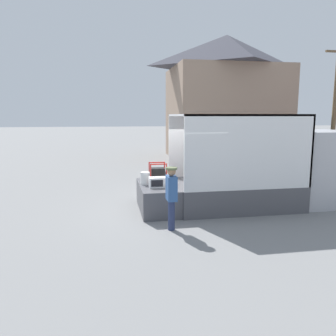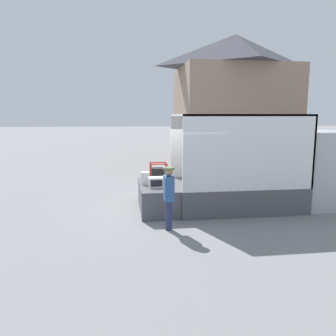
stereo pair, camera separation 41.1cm
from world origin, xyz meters
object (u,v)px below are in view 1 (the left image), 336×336
at_px(worker_person, 171,192).
at_px(utility_pole, 335,101).
at_px(microwave, 158,182).
at_px(box_truck, 280,174).
at_px(orange_bucket, 145,178).
at_px(portable_generator, 158,174).

height_order(worker_person, utility_pole, utility_pole).
xyz_separation_m(microwave, worker_person, (0.12, -1.57, 0.05)).
xyz_separation_m(box_truck, microwave, (-4.19, -0.36, -0.05)).
distance_m(box_truck, worker_person, 4.51).
bearing_deg(box_truck, orange_bucket, 179.16).
height_order(box_truck, utility_pole, utility_pole).
relative_size(orange_bucket, utility_pole, 0.05).
height_order(orange_bucket, utility_pole, utility_pole).
bearing_deg(portable_generator, box_truck, -6.49).
distance_m(box_truck, utility_pole, 12.38).
xyz_separation_m(microwave, orange_bucket, (-0.35, 0.43, 0.05)).
bearing_deg(box_truck, utility_pole, 46.16).
bearing_deg(portable_generator, orange_bucket, -140.13).
relative_size(microwave, portable_generator, 0.89).
bearing_deg(utility_pole, box_truck, -133.84).
height_order(portable_generator, orange_bucket, portable_generator).
bearing_deg(orange_bucket, portable_generator, 39.87).
distance_m(microwave, utility_pole, 15.73).
relative_size(orange_bucket, worker_person, 0.24).
bearing_deg(utility_pole, microwave, -144.18).
bearing_deg(worker_person, orange_bucket, 103.32).
xyz_separation_m(microwave, portable_generator, (0.12, 0.82, 0.09)).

